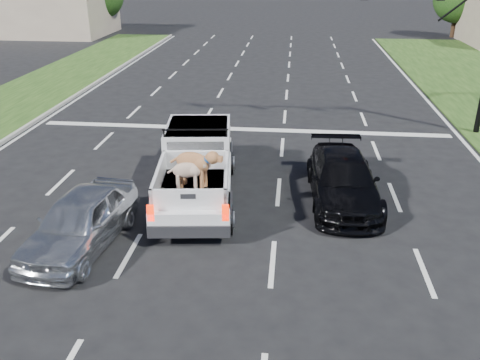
{
  "coord_description": "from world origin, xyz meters",
  "views": [
    {
      "loc": [
        2.05,
        -10.21,
        6.68
      ],
      "look_at": [
        0.76,
        2.0,
        1.23
      ],
      "focal_mm": 38.0,
      "sensor_mm": 36.0,
      "label": 1
    }
  ],
  "objects_px": {
    "pickup_truck": "(196,166)",
    "black_coupe": "(343,180)",
    "traffic_signal": "(433,12)",
    "silver_sedan": "(80,221)"
  },
  "relations": [
    {
      "from": "traffic_signal",
      "to": "silver_sedan",
      "type": "relative_size",
      "value": 2.21
    },
    {
      "from": "traffic_signal",
      "to": "silver_sedan",
      "type": "xyz_separation_m",
      "value": [
        -10.2,
        -10.19,
        -4.02
      ]
    },
    {
      "from": "pickup_truck",
      "to": "traffic_signal",
      "type": "bearing_deg",
      "value": 35.36
    },
    {
      "from": "pickup_truck",
      "to": "black_coupe",
      "type": "relative_size",
      "value": 1.25
    },
    {
      "from": "pickup_truck",
      "to": "black_coupe",
      "type": "xyz_separation_m",
      "value": [
        4.3,
        0.18,
        -0.32
      ]
    },
    {
      "from": "silver_sedan",
      "to": "traffic_signal",
      "type": "bearing_deg",
      "value": 51.67
    },
    {
      "from": "traffic_signal",
      "to": "pickup_truck",
      "type": "height_order",
      "value": "traffic_signal"
    },
    {
      "from": "pickup_truck",
      "to": "silver_sedan",
      "type": "distance_m",
      "value": 3.89
    },
    {
      "from": "silver_sedan",
      "to": "black_coupe",
      "type": "relative_size",
      "value": 0.88
    },
    {
      "from": "traffic_signal",
      "to": "silver_sedan",
      "type": "height_order",
      "value": "traffic_signal"
    }
  ]
}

